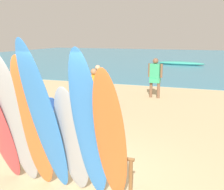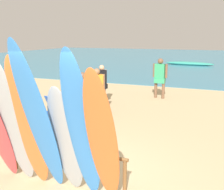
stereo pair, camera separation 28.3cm
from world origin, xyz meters
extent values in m
plane|color=tan|center=(0.00, 14.00, 0.00)|extent=(60.00, 60.00, 0.00)
cube|color=teal|center=(0.00, 30.54, 0.01)|extent=(60.00, 40.00, 0.02)
cylinder|color=brown|center=(-1.19, 0.00, 0.31)|extent=(0.07, 0.07, 0.61)
cylinder|color=brown|center=(1.19, 0.00, 0.31)|extent=(0.07, 0.07, 0.61)
cylinder|color=brown|center=(0.00, 0.00, 0.61)|extent=(2.51, 0.06, 0.06)
ellipsoid|color=#999EA3|center=(-0.70, -0.58, 1.24)|extent=(0.58, 0.81, 2.48)
ellipsoid|color=orange|center=(-0.36, -0.57, 1.23)|extent=(0.55, 0.79, 2.45)
ellipsoid|color=#337AD1|center=(-0.03, -0.70, 1.36)|extent=(0.53, 1.08, 2.71)
ellipsoid|color=#999EA3|center=(0.32, -0.48, 0.99)|extent=(0.54, 0.66, 1.99)
ellipsoid|color=#337AD1|center=(0.68, -0.60, 1.29)|extent=(0.54, 0.85, 2.59)
ellipsoid|color=orange|center=(1.06, -0.63, 1.17)|extent=(0.53, 1.00, 2.34)
cylinder|color=brown|center=(-1.45, 3.66, 0.38)|extent=(0.12, 0.12, 0.77)
cylinder|color=brown|center=(-1.48, 3.35, 0.38)|extent=(0.12, 0.12, 0.77)
cube|color=#33A36B|center=(-1.46, 3.50, 0.71)|extent=(0.41, 0.25, 0.18)
cube|color=orange|center=(-1.46, 3.50, 1.07)|extent=(0.24, 0.41, 0.60)
sphere|color=brown|center=(-1.46, 3.50, 1.48)|extent=(0.22, 0.22, 0.22)
cylinder|color=brown|center=(-1.44, 3.76, 1.10)|extent=(0.09, 0.09, 0.53)
cylinder|color=brown|center=(-1.48, 3.25, 1.10)|extent=(0.09, 0.09, 0.53)
cylinder|color=brown|center=(0.23, 7.72, 0.42)|extent=(0.13, 0.13, 0.84)
cylinder|color=brown|center=(-0.11, 7.78, 0.42)|extent=(0.13, 0.13, 0.84)
cube|color=#33A36B|center=(0.06, 7.75, 0.78)|extent=(0.45, 0.28, 0.20)
cube|color=#33A36B|center=(0.06, 7.75, 1.18)|extent=(0.47, 0.30, 0.66)
sphere|color=brown|center=(0.06, 7.75, 1.63)|extent=(0.24, 0.24, 0.24)
cylinder|color=brown|center=(0.34, 7.70, 1.21)|extent=(0.10, 0.10, 0.59)
cylinder|color=brown|center=(-0.21, 7.80, 1.21)|extent=(0.10, 0.10, 0.59)
cylinder|color=#9E704C|center=(-1.35, 4.64, 0.39)|extent=(0.12, 0.12, 0.77)
cylinder|color=#9E704C|center=(-1.55, 4.40, 0.39)|extent=(0.12, 0.12, 0.77)
cube|color=#B23399|center=(-1.45, 4.52, 0.71)|extent=(0.41, 0.26, 0.19)
cube|color=orange|center=(-1.45, 4.52, 1.07)|extent=(0.42, 0.44, 0.60)
sphere|color=#9E704C|center=(-1.45, 4.52, 1.49)|extent=(0.22, 0.22, 0.22)
cylinder|color=#9E704C|center=(-1.28, 4.71, 1.11)|extent=(0.09, 0.09, 0.54)
cylinder|color=#9E704C|center=(-1.62, 4.33, 1.11)|extent=(0.09, 0.09, 0.54)
cylinder|color=tan|center=(-1.93, 5.79, 0.38)|extent=(0.11, 0.11, 0.75)
cylinder|color=tan|center=(-1.86, 6.09, 0.38)|extent=(0.11, 0.11, 0.75)
cube|color=black|center=(-1.89, 5.94, 0.69)|extent=(0.41, 0.25, 0.18)
cube|color=black|center=(-1.89, 5.94, 1.05)|extent=(0.30, 0.43, 0.59)
sphere|color=tan|center=(-1.89, 5.94, 1.45)|extent=(0.21, 0.21, 0.21)
cylinder|color=tan|center=(-1.96, 5.70, 1.08)|extent=(0.09, 0.09, 0.52)
cylinder|color=tan|center=(-1.83, 6.18, 1.08)|extent=(0.09, 0.09, 0.52)
cylinder|color=#B7B7BC|center=(-2.19, 1.03, 0.14)|extent=(0.02, 0.02, 0.28)
cylinder|color=#B7B7BC|center=(-1.81, 1.21, 0.14)|extent=(0.02, 0.02, 0.28)
cylinder|color=#B7B7BC|center=(-2.35, 1.37, 0.14)|extent=(0.02, 0.02, 0.28)
cylinder|color=#B7B7BC|center=(-1.97, 1.55, 0.14)|extent=(0.02, 0.02, 0.28)
cube|color=blue|center=(-2.08, 1.29, 0.30)|extent=(0.64, 0.62, 0.03)
cube|color=blue|center=(-2.22, 1.59, 0.56)|extent=(0.55, 0.43, 0.52)
cylinder|color=#B7B7BC|center=(-2.72, 2.72, 0.14)|extent=(0.02, 0.02, 0.28)
cylinder|color=#B7B7BC|center=(-2.31, 2.64, 0.14)|extent=(0.02, 0.02, 0.28)
cylinder|color=#B7B7BC|center=(-2.65, 3.09, 0.14)|extent=(0.02, 0.02, 0.28)
cylinder|color=#B7B7BC|center=(-2.24, 3.01, 0.14)|extent=(0.02, 0.02, 0.28)
cube|color=blue|center=(-2.48, 2.86, 0.30)|extent=(0.58, 0.54, 0.03)
cube|color=blue|center=(-2.41, 3.21, 0.56)|extent=(0.54, 0.37, 0.50)
ellipsoid|color=teal|center=(-0.47, 22.43, 0.16)|extent=(4.42, 1.24, 0.35)
camera|label=1|loc=(2.42, -4.38, 2.72)|focal=45.23mm
camera|label=2|loc=(2.69, -4.27, 2.72)|focal=45.23mm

